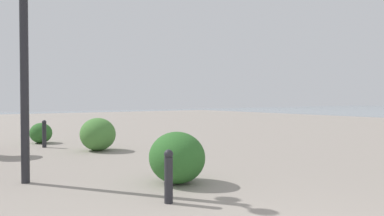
% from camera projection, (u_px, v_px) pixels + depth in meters
% --- Properties ---
extents(lamppost, '(0.98, 0.28, 3.99)m').
position_uv_depth(lamppost, '(24.00, 29.00, 6.14)').
color(lamppost, '#232328').
rests_on(lamppost, ground).
extents(bollard_near, '(0.13, 0.13, 0.75)m').
position_uv_depth(bollard_near, '(169.00, 175.00, 5.00)').
color(bollard_near, '#232328').
rests_on(bollard_near, ground).
extents(bollard_mid, '(0.13, 0.13, 0.82)m').
position_uv_depth(bollard_mid, '(44.00, 133.00, 10.73)').
color(bollard_mid, '#232328').
rests_on(bollard_mid, ground).
extents(shrub_low, '(1.05, 0.94, 0.89)m').
position_uv_depth(shrub_low, '(177.00, 157.00, 6.18)').
color(shrub_low, '#2D6628').
rests_on(shrub_low, ground).
extents(shrub_round, '(1.08, 0.98, 0.92)m').
position_uv_depth(shrub_round, '(98.00, 134.00, 10.09)').
color(shrub_round, '#477F38').
rests_on(shrub_round, ground).
extents(shrub_wide, '(0.78, 0.70, 0.66)m').
position_uv_depth(shrub_wide, '(41.00, 133.00, 11.79)').
color(shrub_wide, '#2D6628').
rests_on(shrub_wide, ground).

